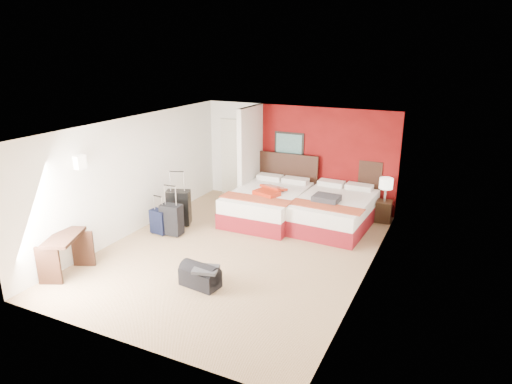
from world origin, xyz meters
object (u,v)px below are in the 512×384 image
Objects in this scene: bed_left at (268,205)px; bed_right at (334,212)px; nightstand at (384,211)px; desk at (66,255)px; red_suitcase_open at (270,191)px; duffel_bag at (200,277)px; table_lamp at (386,190)px; suitcase_navy at (160,223)px; suitcase_black at (179,209)px; suitcase_charcoal at (172,221)px.

bed_right is at bearing 6.71° from bed_left.
desk reaches higher than nightstand.
duffel_bag is at bearing -69.87° from red_suitcase_open.
table_lamp is 5.11m from suitcase_navy.
suitcase_black is at bearing -143.21° from bed_left.
desk is (-4.57, -5.03, -0.39)m from table_lamp.
desk is (-3.60, -4.27, 0.04)m from bed_right.
duffel_bag is (-1.27, -3.60, -0.16)m from bed_right.
table_lamp is at bearing 39.62° from suitcase_navy.
suitcase_black reaches higher than red_suitcase_open.
bed_right is 4.45× the size of nightstand.
suitcase_charcoal is (0.20, -0.55, -0.06)m from suitcase_black.
table_lamp is (0.96, 0.76, 0.44)m from bed_right.
bed_right is 3.36× the size of suitcase_charcoal.
desk is at bearing -132.23° from table_lamp.
bed_right is 1.52m from red_suitcase_open.
suitcase_black is 1.16× the size of duffel_bag.
duffel_bag is (-2.23, -4.36, -0.60)m from table_lamp.
suitcase_navy is (-1.72, -1.87, -0.08)m from bed_left.
nightstand is at bearing 20.37° from bed_left.
red_suitcase_open is 1.48× the size of suitcase_navy.
red_suitcase_open is 1.41× the size of table_lamp.
suitcase_black is (-1.64, -1.26, 0.05)m from bed_left.
suitcase_black is at bearing 57.60° from desk.
suitcase_charcoal is (-3.94, -2.77, 0.08)m from nightstand.
suitcase_navy is at bearing 149.60° from duffel_bag.
table_lamp is 4.71m from suitcase_black.
table_lamp reaches higher than bed_left.
duffel_bag is (1.99, -1.53, -0.09)m from suitcase_navy.
bed_right is at bearing 28.95° from red_suitcase_open.
bed_left is 4.32× the size of suitcase_navy.
table_lamp reaches higher than bed_right.
red_suitcase_open is (0.10, -0.10, 0.38)m from bed_left.
bed_right is 3.29× the size of duffel_bag.
bed_right is at bearing 38.21° from suitcase_navy.
nightstand is 0.91× the size of table_lamp.
duffel_bag is (1.71, -1.59, -0.16)m from suitcase_charcoal.
red_suitcase_open is at bearing -156.18° from table_lamp.
red_suitcase_open is 4.53m from desk.
bed_left is 3.34× the size of duffel_bag.
bed_left is 2.31m from suitcase_charcoal.
red_suitcase_open is at bearing 11.56° from suitcase_black.
nightstand is 4.82m from suitcase_charcoal.
bed_left is 2.54m from suitcase_navy.
bed_left is 1.55m from bed_right.
suitcase_black is (-4.14, -2.22, -0.38)m from table_lamp.
desk is at bearing -109.47° from suitcase_charcoal.
suitcase_navy is (-0.28, -0.07, -0.07)m from suitcase_charcoal.
nightstand is at bearing 41.05° from red_suitcase_open.
red_suitcase_open reaches higher than desk.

